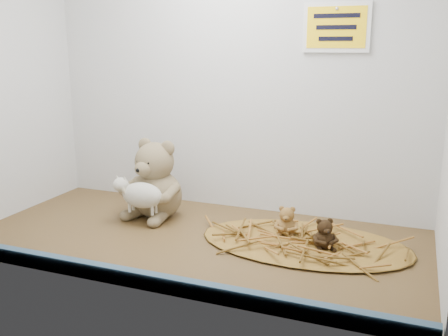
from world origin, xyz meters
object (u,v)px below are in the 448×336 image
at_px(mini_teddy_tan, 287,220).
at_px(mini_teddy_brown, 324,233).
at_px(main_teddy, 156,178).
at_px(toy_lamb, 142,195).

bearing_deg(mini_teddy_tan, mini_teddy_brown, -34.85).
relative_size(main_teddy, mini_teddy_brown, 2.99).
bearing_deg(mini_teddy_tan, main_teddy, 166.74).
height_order(toy_lamb, mini_teddy_brown, toy_lamb).
bearing_deg(main_teddy, mini_teddy_brown, 0.64).
bearing_deg(mini_teddy_brown, main_teddy, 141.22).
xyz_separation_m(main_teddy, toy_lamb, (-0.00, -0.08, -0.03)).
bearing_deg(mini_teddy_brown, mini_teddy_tan, 124.52).
relative_size(toy_lamb, mini_teddy_tan, 1.97).
distance_m(main_teddy, toy_lamb, 0.09).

